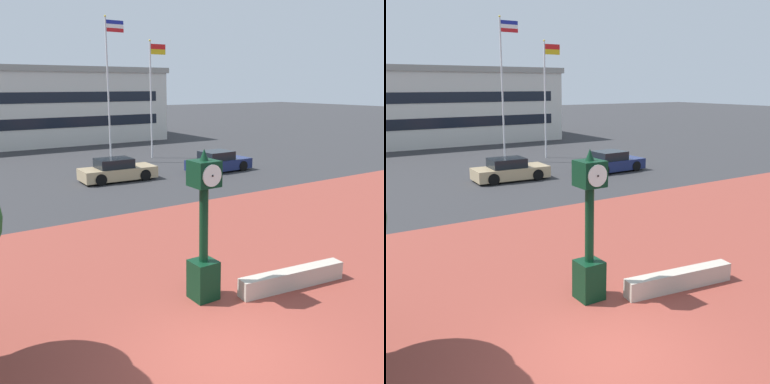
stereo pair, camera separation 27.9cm
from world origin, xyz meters
TOP-DOWN VIEW (x-y plane):
  - ground_plane at (0.00, 0.00)m, footprint 200.00×200.00m
  - plaza_brick_paving at (0.00, 3.19)m, footprint 44.00×14.39m
  - planter_wall at (3.35, 1.48)m, footprint 3.22×0.80m
  - street_clock at (1.00, 2.28)m, footprint 0.63×0.75m
  - car_street_near at (11.79, 16.00)m, footprint 4.11×2.04m
  - car_street_mid at (5.28, 16.86)m, footprint 4.30×2.02m
  - flagpole_primary at (7.68, 22.96)m, footprint 1.37×0.14m
  - flagpole_secondary at (10.98, 22.96)m, footprint 1.33×0.14m
  - civic_building at (5.64, 39.00)m, footprint 24.69×13.57m

SIDE VIEW (x-z plane):
  - ground_plane at x=0.00m, z-range 0.00..0.00m
  - plaza_brick_paving at x=0.00m, z-range 0.00..0.01m
  - planter_wall at x=3.35m, z-range 0.00..0.50m
  - car_street_near at x=11.79m, z-range -0.07..1.21m
  - car_street_mid at x=5.28m, z-range -0.07..1.21m
  - street_clock at x=1.00m, z-range -0.24..3.60m
  - civic_building at x=5.64m, z-range 0.01..6.90m
  - flagpole_secondary at x=10.98m, z-range 0.54..8.94m
  - flagpole_primary at x=7.68m, z-range 0.60..10.37m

